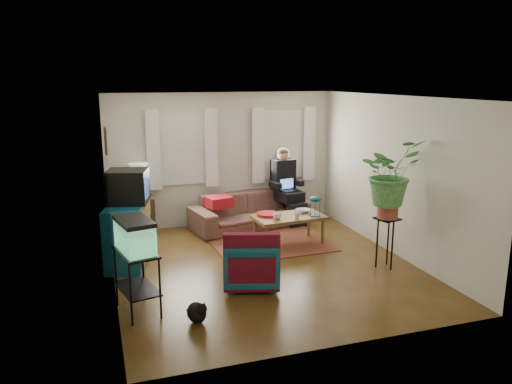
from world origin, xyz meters
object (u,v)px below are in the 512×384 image
object	(u,v)px
armchair	(251,259)
coffee_table	(289,230)
plant_stand	(386,243)
aquarium_stand	(137,282)
dresser	(128,234)
side_table	(141,215)
sofa	(250,205)

from	to	relation	value
armchair	coffee_table	distance (m)	1.91
plant_stand	aquarium_stand	bearing A→B (deg)	-174.52
dresser	aquarium_stand	distance (m)	1.74
armchair	coffee_table	size ratio (longest dim) A/B	0.61
coffee_table	plant_stand	distance (m)	1.82
dresser	side_table	bearing A→B (deg)	92.68
armchair	plant_stand	distance (m)	2.16
sofa	armchair	bearing A→B (deg)	-118.18
dresser	coffee_table	bearing A→B (deg)	17.97
side_table	coffee_table	distance (m)	2.79
sofa	coffee_table	size ratio (longest dim) A/B	1.86
side_table	dresser	distance (m)	1.58
armchair	plant_stand	xyz separation A→B (m)	(2.16, -0.00, 0.02)
coffee_table	sofa	bearing A→B (deg)	102.36
dresser	armchair	bearing A→B (deg)	-25.71
coffee_table	armchair	bearing A→B (deg)	-132.25
side_table	plant_stand	xyz separation A→B (m)	(3.41, -2.91, 0.04)
sofa	dresser	world-z (taller)	dresser
dresser	plant_stand	bearing A→B (deg)	-4.99
side_table	coffee_table	world-z (taller)	side_table
coffee_table	dresser	bearing A→B (deg)	178.28
side_table	armchair	size ratio (longest dim) A/B	0.93
dresser	armchair	world-z (taller)	dresser
dresser	aquarium_stand	bearing A→B (deg)	-75.17
sofa	aquarium_stand	size ratio (longest dim) A/B	2.86
sofa	plant_stand	bearing A→B (deg)	-74.41
armchair	plant_stand	size ratio (longest dim) A/B	0.95
dresser	plant_stand	world-z (taller)	dresser
plant_stand	coffee_table	bearing A→B (deg)	123.38
aquarium_stand	plant_stand	bearing A→B (deg)	-7.11
armchair	aquarium_stand	bearing A→B (deg)	29.47
sofa	armchair	xyz separation A→B (m)	(-0.82, -2.67, -0.07)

